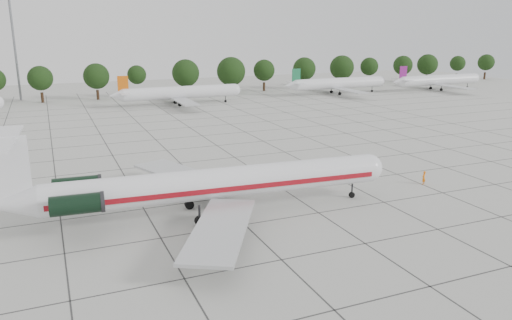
{
  "coord_description": "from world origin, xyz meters",
  "views": [
    {
      "loc": [
        -24.14,
        -48.87,
        18.04
      ],
      "look_at": [
        -2.88,
        1.37,
        3.5
      ],
      "focal_mm": 35.0,
      "sensor_mm": 36.0,
      "label": 1
    }
  ],
  "objects_px": {
    "main_airliner": "(199,185)",
    "ground_crew": "(424,178)",
    "bg_airliner_d": "(338,84)",
    "floodlight_mast": "(14,43)",
    "bg_airliner_e": "(439,80)",
    "bg_airliner_c": "(180,93)"
  },
  "relations": [
    {
      "from": "ground_crew",
      "to": "bg_airliner_e",
      "type": "height_order",
      "value": "bg_airliner_e"
    },
    {
      "from": "main_airliner",
      "to": "bg_airliner_d",
      "type": "bearing_deg",
      "value": 54.01
    },
    {
      "from": "main_airliner",
      "to": "floodlight_mast",
      "type": "bearing_deg",
      "value": 104.95
    },
    {
      "from": "main_airliner",
      "to": "bg_airliner_c",
      "type": "xyz_separation_m",
      "value": [
        16.86,
        72.07,
        -0.34
      ]
    },
    {
      "from": "bg_airliner_c",
      "to": "bg_airliner_e",
      "type": "xyz_separation_m",
      "value": [
        77.87,
        -1.16,
        0.0
      ]
    },
    {
      "from": "bg_airliner_d",
      "to": "floodlight_mast",
      "type": "height_order",
      "value": "floodlight_mast"
    },
    {
      "from": "bg_airliner_c",
      "to": "floodlight_mast",
      "type": "xyz_separation_m",
      "value": [
        -35.61,
        24.15,
        11.37
      ]
    },
    {
      "from": "main_airliner",
      "to": "bg_airliner_e",
      "type": "xyz_separation_m",
      "value": [
        94.72,
        70.91,
        -0.34
      ]
    },
    {
      "from": "floodlight_mast",
      "to": "ground_crew",
      "type": "bearing_deg",
      "value": -64.44
    },
    {
      "from": "bg_airliner_c",
      "to": "bg_airliner_e",
      "type": "height_order",
      "value": "same"
    },
    {
      "from": "main_airliner",
      "to": "ground_crew",
      "type": "distance_m",
      "value": 27.55
    },
    {
      "from": "main_airliner",
      "to": "bg_airliner_d",
      "type": "xyz_separation_m",
      "value": [
        62.59,
        74.84,
        -0.34
      ]
    },
    {
      "from": "ground_crew",
      "to": "bg_airliner_e",
      "type": "distance_m",
      "value": 98.05
    },
    {
      "from": "ground_crew",
      "to": "bg_airliner_d",
      "type": "relative_size",
      "value": 0.06
    },
    {
      "from": "ground_crew",
      "to": "bg_airliner_d",
      "type": "bearing_deg",
      "value": -141.28
    },
    {
      "from": "bg_airliner_d",
      "to": "bg_airliner_e",
      "type": "relative_size",
      "value": 1.0
    },
    {
      "from": "bg_airliner_c",
      "to": "bg_airliner_e",
      "type": "relative_size",
      "value": 1.0
    },
    {
      "from": "ground_crew",
      "to": "bg_airliner_c",
      "type": "bearing_deg",
      "value": -107.92
    },
    {
      "from": "ground_crew",
      "to": "main_airliner",
      "type": "bearing_deg",
      "value": -27.0
    },
    {
      "from": "bg_airliner_e",
      "to": "floodlight_mast",
      "type": "distance_m",
      "value": 116.82
    },
    {
      "from": "main_airliner",
      "to": "floodlight_mast",
      "type": "height_order",
      "value": "floodlight_mast"
    },
    {
      "from": "ground_crew",
      "to": "bg_airliner_d",
      "type": "height_order",
      "value": "bg_airliner_d"
    }
  ]
}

